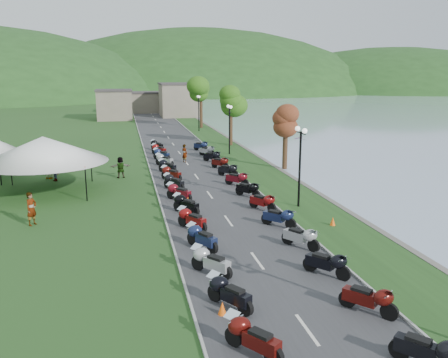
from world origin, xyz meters
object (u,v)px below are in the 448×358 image
vendor_tent_main (45,165)px  pedestrian_c (55,181)px  pedestrian_b (66,171)px  pedestrian_a (33,225)px

vendor_tent_main → pedestrian_c: size_ratio=3.31×
pedestrian_c → vendor_tent_main: bearing=-41.9°
pedestrian_b → pedestrian_c: pedestrian_b is taller
vendor_tent_main → pedestrian_a: vendor_tent_main is taller
pedestrian_c → pedestrian_a: bearing=-39.7°
vendor_tent_main → pedestrian_b: bearing=86.4°
pedestrian_b → pedestrian_c: size_ratio=1.07×
pedestrian_a → pedestrian_b: 15.11m
pedestrian_a → pedestrian_b: pedestrian_b is taller
pedestrian_a → pedestrian_c: pedestrian_a is taller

